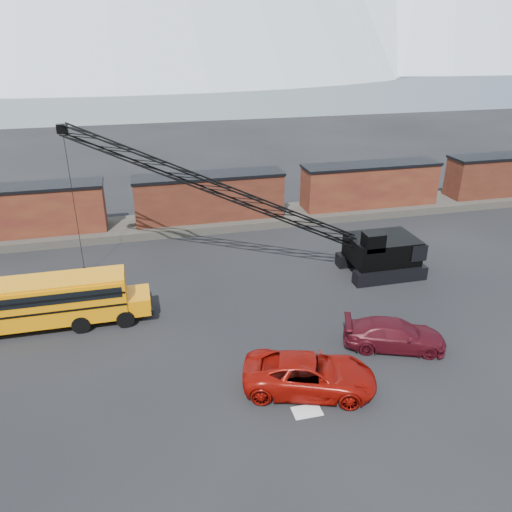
{
  "coord_description": "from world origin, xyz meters",
  "views": [
    {
      "loc": [
        -6.38,
        -21.55,
        16.72
      ],
      "look_at": [
        0.87,
        7.7,
        3.0
      ],
      "focal_mm": 35.0,
      "sensor_mm": 36.0,
      "label": 1
    }
  ],
  "objects_px": {
    "school_bus": "(47,301)",
    "red_pickup": "(309,374)",
    "maroon_suv": "(395,335)",
    "crawler_crane": "(224,191)"
  },
  "relations": [
    {
      "from": "school_bus",
      "to": "red_pickup",
      "type": "height_order",
      "value": "school_bus"
    },
    {
      "from": "school_bus",
      "to": "maroon_suv",
      "type": "distance_m",
      "value": 20.67
    },
    {
      "from": "red_pickup",
      "to": "school_bus",
      "type": "bearing_deg",
      "value": 73.63
    },
    {
      "from": "red_pickup",
      "to": "maroon_suv",
      "type": "xyz_separation_m",
      "value": [
        5.98,
        2.34,
        -0.1
      ]
    },
    {
      "from": "school_bus",
      "to": "crawler_crane",
      "type": "bearing_deg",
      "value": 20.97
    },
    {
      "from": "school_bus",
      "to": "maroon_suv",
      "type": "relative_size",
      "value": 2.03
    },
    {
      "from": "school_bus",
      "to": "red_pickup",
      "type": "relative_size",
      "value": 1.74
    },
    {
      "from": "school_bus",
      "to": "crawler_crane",
      "type": "distance_m",
      "value": 13.47
    },
    {
      "from": "school_bus",
      "to": "maroon_suv",
      "type": "bearing_deg",
      "value": -20.0
    },
    {
      "from": "school_bus",
      "to": "crawler_crane",
      "type": "xyz_separation_m",
      "value": [
        11.8,
        4.52,
        4.66
      ]
    }
  ]
}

